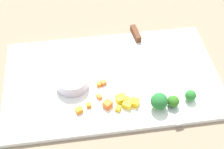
% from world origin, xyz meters
% --- Properties ---
extents(ground_plane, '(4.00, 4.00, 0.00)m').
position_xyz_m(ground_plane, '(0.00, 0.00, 0.00)').
color(ground_plane, gray).
extents(cutting_board, '(0.53, 0.31, 0.01)m').
position_xyz_m(cutting_board, '(0.00, 0.00, 0.01)').
color(cutting_board, white).
rests_on(cutting_board, ground_plane).
extents(prep_bowl, '(0.08, 0.08, 0.03)m').
position_xyz_m(prep_bowl, '(-0.10, -0.01, 0.03)').
color(prep_bowl, '#BCB6C6').
rests_on(prep_bowl, cutting_board).
extents(chef_knife, '(0.06, 0.33, 0.02)m').
position_xyz_m(chef_knife, '(0.10, 0.06, 0.02)').
color(chef_knife, silver).
rests_on(chef_knife, cutting_board).
extents(carrot_dice_0, '(0.02, 0.02, 0.01)m').
position_xyz_m(carrot_dice_0, '(-0.09, -0.09, 0.02)').
color(carrot_dice_0, orange).
rests_on(carrot_dice_0, cutting_board).
extents(carrot_dice_1, '(0.01, 0.01, 0.01)m').
position_xyz_m(carrot_dice_1, '(-0.04, -0.02, 0.02)').
color(carrot_dice_1, orange).
rests_on(carrot_dice_1, cutting_board).
extents(carrot_dice_2, '(0.03, 0.03, 0.02)m').
position_xyz_m(carrot_dice_2, '(-0.02, -0.09, 0.02)').
color(carrot_dice_2, orange).
rests_on(carrot_dice_2, cutting_board).
extents(carrot_dice_3, '(0.02, 0.02, 0.01)m').
position_xyz_m(carrot_dice_3, '(-0.04, -0.06, 0.02)').
color(carrot_dice_3, orange).
rests_on(carrot_dice_3, cutting_board).
extents(carrot_dice_4, '(0.01, 0.01, 0.01)m').
position_xyz_m(carrot_dice_4, '(-0.07, -0.08, 0.02)').
color(carrot_dice_4, orange).
rests_on(carrot_dice_4, cutting_board).
extents(carrot_dice_5, '(0.02, 0.02, 0.01)m').
position_xyz_m(carrot_dice_5, '(-0.02, -0.02, 0.02)').
color(carrot_dice_5, orange).
rests_on(carrot_dice_5, cutting_board).
extents(pepper_dice_0, '(0.03, 0.03, 0.01)m').
position_xyz_m(pepper_dice_0, '(0.02, -0.09, 0.02)').
color(pepper_dice_0, yellow).
rests_on(pepper_dice_0, cutting_board).
extents(pepper_dice_1, '(0.02, 0.02, 0.01)m').
position_xyz_m(pepper_dice_1, '(-0.00, -0.10, 0.02)').
color(pepper_dice_1, yellow).
rests_on(pepper_dice_1, cutting_board).
extents(pepper_dice_2, '(0.03, 0.03, 0.02)m').
position_xyz_m(pepper_dice_2, '(0.04, -0.09, 0.02)').
color(pepper_dice_2, yellow).
rests_on(pepper_dice_2, cutting_board).
extents(pepper_dice_3, '(0.03, 0.02, 0.02)m').
position_xyz_m(pepper_dice_3, '(0.01, -0.08, 0.02)').
color(pepper_dice_3, yellow).
rests_on(pepper_dice_3, cutting_board).
extents(pepper_dice_4, '(0.02, 0.02, 0.01)m').
position_xyz_m(pepper_dice_4, '(0.02, -0.08, 0.02)').
color(pepper_dice_4, yellow).
rests_on(pepper_dice_4, cutting_board).
extents(broccoli_floret_0, '(0.04, 0.04, 0.04)m').
position_xyz_m(broccoli_floret_0, '(0.09, -0.11, 0.04)').
color(broccoli_floret_0, '#92C166').
rests_on(broccoli_floret_0, cutting_board).
extents(broccoli_floret_1, '(0.03, 0.03, 0.03)m').
position_xyz_m(broccoli_floret_1, '(0.13, -0.11, 0.03)').
color(broccoli_floret_1, '#83B862').
rests_on(broccoli_floret_1, cutting_board).
extents(broccoli_floret_2, '(0.03, 0.03, 0.03)m').
position_xyz_m(broccoli_floret_2, '(0.17, -0.09, 0.03)').
color(broccoli_floret_2, '#83C35A').
rests_on(broccoli_floret_2, cutting_board).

